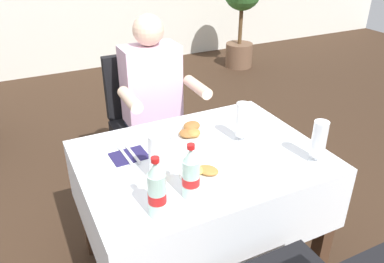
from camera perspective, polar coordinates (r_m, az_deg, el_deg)
name	(u,v)px	position (r m, az deg, el deg)	size (l,w,h in m)	color
main_dining_table	(201,183)	(1.98, 1.29, -7.55)	(1.17, 0.87, 0.73)	white
chair_far_diner_seat	(145,119)	(2.64, -6.98, 1.79)	(0.44, 0.50, 0.97)	black
seated_diner_far	(155,103)	(2.49, -5.45, 4.20)	(0.50, 0.46, 1.26)	#282D42
plate_near_camera	(206,172)	(1.74, 2.10, -5.99)	(0.25, 0.25, 0.05)	white
plate_far_diner	(191,132)	(2.05, -0.13, -0.06)	(0.23, 0.23, 0.06)	white
beer_glass_left	(319,142)	(1.88, 18.16, -1.43)	(0.07, 0.07, 0.21)	white
beer_glass_middle	(242,122)	(1.97, 7.39, 1.37)	(0.07, 0.07, 0.21)	white
beer_glass_right	(157,157)	(1.67, -5.19, -3.71)	(0.07, 0.07, 0.22)	white
cola_bottle_primary	(157,191)	(1.47, -5.20, -8.70)	(0.07, 0.07, 0.26)	silver
cola_bottle_secondary	(191,175)	(1.56, -0.16, -6.35)	(0.07, 0.07, 0.25)	silver
napkin_cutlery_set	(129,156)	(1.90, -9.26, -3.51)	(0.18, 0.19, 0.01)	#231E4C
potted_plant_corner	(241,9)	(5.22, 7.30, 17.40)	(0.47, 0.47, 1.22)	brown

